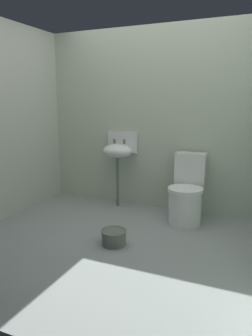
% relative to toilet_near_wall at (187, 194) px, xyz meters
% --- Properties ---
extents(ground_plane, '(3.38, 2.85, 0.08)m').
position_rel_toilet_near_wall_xyz_m(ground_plane, '(-0.52, -0.87, -0.36)').
color(ground_plane, gray).
extents(wall_back, '(3.38, 0.10, 2.31)m').
position_rel_toilet_near_wall_xyz_m(wall_back, '(-0.52, 0.40, 0.83)').
color(wall_back, '#B4C1A8').
rests_on(wall_back, ground).
extents(toilet_near_wall, '(0.42, 0.61, 0.78)m').
position_rel_toilet_near_wall_xyz_m(toilet_near_wall, '(0.00, 0.00, 0.00)').
color(toilet_near_wall, white).
rests_on(toilet_near_wall, ground).
extents(sink, '(0.42, 0.35, 0.99)m').
position_rel_toilet_near_wall_xyz_m(sink, '(-0.96, 0.19, 0.43)').
color(sink, '#5C6558').
rests_on(sink, ground).
extents(bucket, '(0.26, 0.26, 0.15)m').
position_rel_toilet_near_wall_xyz_m(bucket, '(-0.50, -0.93, -0.24)').
color(bucket, '#5C6558').
rests_on(bucket, ground).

